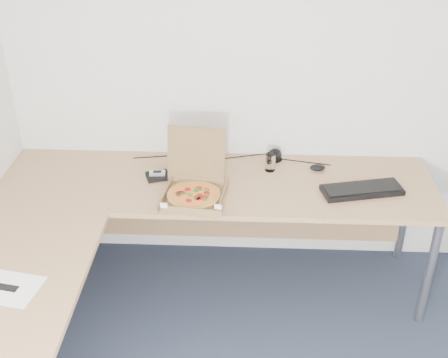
{
  "coord_description": "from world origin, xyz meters",
  "views": [
    {
      "loc": [
        -0.32,
        -1.47,
        2.45
      ],
      "look_at": [
        -0.45,
        1.28,
        0.82
      ],
      "focal_mm": 46.79,
      "sensor_mm": 36.0,
      "label": 1
    }
  ],
  "objects_px": {
    "desk": "(149,227)",
    "drinking_glass": "(270,162)",
    "wallet": "(158,176)",
    "pizza_box": "(194,191)",
    "keyboard": "(362,190)"
  },
  "relations": [
    {
      "from": "desk",
      "to": "pizza_box",
      "type": "xyz_separation_m",
      "value": [
        0.21,
        0.25,
        0.07
      ]
    },
    {
      "from": "keyboard",
      "to": "pizza_box",
      "type": "bearing_deg",
      "value": 173.01
    },
    {
      "from": "pizza_box",
      "to": "keyboard",
      "type": "height_order",
      "value": "pizza_box"
    },
    {
      "from": "pizza_box",
      "to": "keyboard",
      "type": "distance_m",
      "value": 0.93
    },
    {
      "from": "pizza_box",
      "to": "keyboard",
      "type": "xyz_separation_m",
      "value": [
        0.93,
        0.1,
        -0.03
      ]
    },
    {
      "from": "wallet",
      "to": "drinking_glass",
      "type": "bearing_deg",
      "value": -8.96
    },
    {
      "from": "desk",
      "to": "drinking_glass",
      "type": "relative_size",
      "value": 23.26
    },
    {
      "from": "drinking_glass",
      "to": "keyboard",
      "type": "bearing_deg",
      "value": -23.88
    },
    {
      "from": "pizza_box",
      "to": "wallet",
      "type": "distance_m",
      "value": 0.31
    },
    {
      "from": "desk",
      "to": "keyboard",
      "type": "xyz_separation_m",
      "value": [
        1.14,
        0.35,
        0.04
      ]
    },
    {
      "from": "desk",
      "to": "wallet",
      "type": "relative_size",
      "value": 19.53
    },
    {
      "from": "desk",
      "to": "drinking_glass",
      "type": "distance_m",
      "value": 0.86
    },
    {
      "from": "desk",
      "to": "drinking_glass",
      "type": "xyz_separation_m",
      "value": [
        0.64,
        0.57,
        0.08
      ]
    },
    {
      "from": "pizza_box",
      "to": "wallet",
      "type": "xyz_separation_m",
      "value": [
        -0.23,
        0.2,
        -0.03
      ]
    },
    {
      "from": "pizza_box",
      "to": "drinking_glass",
      "type": "distance_m",
      "value": 0.53
    }
  ]
}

